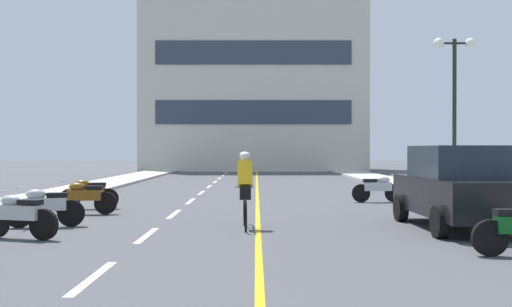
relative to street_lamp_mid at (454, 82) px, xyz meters
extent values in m
plane|color=#47474C|center=(-7.11, 2.29, -4.10)|extent=(140.00, 140.00, 0.00)
cube|color=#B7B2A8|center=(-14.31, 5.29, -4.04)|extent=(2.40, 72.00, 0.12)
cube|color=#B7B2A8|center=(0.09, 5.29, -4.04)|extent=(2.40, 72.00, 0.12)
cube|color=silver|center=(-9.11, -12.71, -4.10)|extent=(0.14, 2.20, 0.01)
cube|color=silver|center=(-9.11, -8.71, -4.10)|extent=(0.14, 2.20, 0.01)
cube|color=silver|center=(-9.11, -4.71, -4.10)|extent=(0.14, 2.20, 0.01)
cube|color=silver|center=(-9.11, -0.71, -4.10)|extent=(0.14, 2.20, 0.01)
cube|color=silver|center=(-9.11, 3.29, -4.10)|extent=(0.14, 2.20, 0.01)
cube|color=silver|center=(-9.11, 7.29, -4.10)|extent=(0.14, 2.20, 0.01)
cube|color=silver|center=(-9.11, 11.29, -4.10)|extent=(0.14, 2.20, 0.01)
cube|color=silver|center=(-9.11, 15.29, -4.10)|extent=(0.14, 2.20, 0.01)
cube|color=silver|center=(-9.11, 19.29, -4.10)|extent=(0.14, 2.20, 0.01)
cube|color=silver|center=(-9.11, 23.29, -4.10)|extent=(0.14, 2.20, 0.01)
cube|color=silver|center=(-9.11, 27.29, -4.10)|extent=(0.14, 2.20, 0.01)
cube|color=gold|center=(-6.86, 5.29, -4.10)|extent=(0.12, 66.00, 0.01)
cube|color=beige|center=(-7.11, 30.52, 3.72)|extent=(18.37, 8.45, 15.65)
cube|color=#2D3847|center=(-7.11, 26.24, 0.59)|extent=(15.43, 0.10, 1.88)
cube|color=#2D3847|center=(-7.11, 26.24, 5.29)|extent=(15.43, 0.10, 1.88)
cylinder|color=black|center=(0.00, 0.00, -1.25)|extent=(0.14, 0.14, 5.47)
cylinder|color=black|center=(0.00, 0.00, 1.33)|extent=(1.10, 0.08, 0.08)
sphere|color=white|center=(-0.55, 0.00, 1.33)|extent=(0.36, 0.36, 0.36)
sphere|color=white|center=(0.55, 0.00, 1.33)|extent=(0.36, 0.36, 0.36)
cylinder|color=black|center=(-3.40, -6.32, -3.78)|extent=(0.24, 0.65, 0.64)
cylinder|color=black|center=(-1.70, -6.27, -3.78)|extent=(0.24, 0.65, 0.64)
cylinder|color=black|center=(-3.31, -9.12, -3.78)|extent=(0.24, 0.65, 0.64)
cube|color=black|center=(-2.50, -7.70, -3.38)|extent=(1.83, 4.25, 0.80)
cube|color=#1E2833|center=(-2.50, -7.70, -2.63)|extent=(1.63, 2.25, 0.70)
cylinder|color=black|center=(-3.11, -11.11, -3.80)|extent=(0.60, 0.11, 0.60)
cube|color=black|center=(-2.81, -11.10, -3.38)|extent=(0.44, 0.25, 0.10)
cylinder|color=black|center=(-10.96, -9.37, -3.80)|extent=(0.60, 0.27, 0.60)
cube|color=#B2B2B7|center=(-11.49, -9.22, -3.58)|extent=(0.94, 0.52, 0.28)
ellipsoid|color=#B2B2B7|center=(-11.68, -9.16, -3.36)|extent=(0.49, 0.36, 0.22)
cube|color=black|center=(-11.25, -9.29, -3.38)|extent=(0.49, 0.36, 0.10)
cylinder|color=black|center=(-12.14, -7.58, -3.80)|extent=(0.61, 0.23, 0.60)
cylinder|color=black|center=(-11.06, -7.35, -3.80)|extent=(0.61, 0.23, 0.60)
cube|color=#B2B2B7|center=(-11.60, -7.47, -3.58)|extent=(0.94, 0.47, 0.28)
ellipsoid|color=#B2B2B7|center=(-11.79, -7.51, -3.36)|extent=(0.48, 0.33, 0.22)
cube|color=black|center=(-11.36, -7.41, -3.38)|extent=(0.48, 0.33, 0.10)
cylinder|color=silver|center=(-12.14, -7.58, -3.20)|extent=(0.16, 0.59, 0.03)
cylinder|color=black|center=(-12.03, -4.83, -3.80)|extent=(0.60, 0.12, 0.60)
cylinder|color=black|center=(-10.93, -4.79, -3.80)|extent=(0.60, 0.12, 0.60)
cube|color=brown|center=(-11.48, -4.81, -3.58)|extent=(0.91, 0.31, 0.28)
ellipsoid|color=brown|center=(-11.68, -4.82, -3.36)|extent=(0.45, 0.25, 0.22)
cube|color=black|center=(-11.23, -4.80, -3.38)|extent=(0.45, 0.25, 0.10)
cylinder|color=silver|center=(-12.03, -4.83, -3.20)|extent=(0.05, 0.60, 0.03)
cylinder|color=black|center=(-12.33, -3.39, -3.80)|extent=(0.61, 0.14, 0.60)
cylinder|color=black|center=(-11.23, -3.31, -3.80)|extent=(0.61, 0.14, 0.60)
cube|color=brown|center=(-11.78, -3.35, -3.58)|extent=(0.92, 0.35, 0.28)
ellipsoid|color=brown|center=(-11.98, -3.36, -3.36)|extent=(0.46, 0.27, 0.22)
cube|color=black|center=(-11.53, -3.33, -3.38)|extent=(0.46, 0.27, 0.10)
cylinder|color=silver|center=(-12.33, -3.39, -3.20)|extent=(0.07, 0.60, 0.03)
cylinder|color=black|center=(-2.35, -1.07, -3.80)|extent=(0.60, 0.13, 0.60)
cylinder|color=black|center=(-3.45, -1.12, -3.80)|extent=(0.60, 0.13, 0.60)
cube|color=#B2B2B7|center=(-2.90, -1.09, -3.58)|extent=(0.91, 0.33, 0.28)
ellipsoid|color=#B2B2B7|center=(-2.70, -1.08, -3.36)|extent=(0.45, 0.26, 0.22)
cube|color=black|center=(-3.15, -1.11, -3.38)|extent=(0.45, 0.26, 0.10)
cylinder|color=silver|center=(-2.35, -1.07, -3.20)|extent=(0.06, 0.60, 0.03)
torus|color=black|center=(-7.17, -7.11, -3.76)|extent=(0.07, 0.72, 0.72)
torus|color=black|center=(-7.12, -8.16, -3.76)|extent=(0.07, 0.72, 0.72)
cylinder|color=blue|center=(-7.14, -7.66, -3.46)|extent=(0.08, 0.95, 0.04)
cube|color=black|center=(-7.14, -7.81, -3.24)|extent=(0.11, 0.20, 0.06)
cylinder|color=blue|center=(-7.16, -7.21, -3.21)|extent=(0.42, 0.05, 0.03)
cube|color=black|center=(-7.14, -7.76, -3.31)|extent=(0.26, 0.37, 0.28)
cube|color=yellow|center=(-7.14, -7.61, -2.91)|extent=(0.34, 0.47, 0.61)
sphere|color=beige|center=(-7.15, -7.48, -2.56)|extent=(0.20, 0.20, 0.20)
ellipsoid|color=white|center=(-7.15, -7.48, -2.49)|extent=(0.24, 0.26, 0.16)
camera|label=1|loc=(-6.90, -20.78, -2.37)|focal=41.98mm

